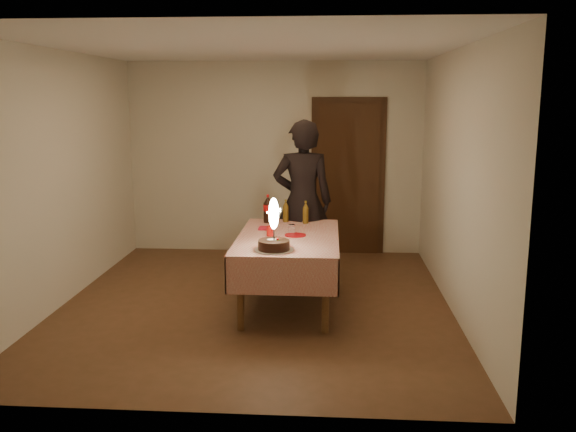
# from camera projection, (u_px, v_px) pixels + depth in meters

# --- Properties ---
(ground) EXTENTS (4.00, 4.50, 0.01)m
(ground) POSITION_uv_depth(u_px,v_px,m) (256.00, 304.00, 6.37)
(ground) COLOR brown
(ground) RESTS_ON ground
(room_shell) EXTENTS (4.04, 4.54, 2.62)m
(room_shell) POSITION_uv_depth(u_px,v_px,m) (259.00, 145.00, 6.12)
(room_shell) COLOR beige
(room_shell) RESTS_ON ground
(dining_table) EXTENTS (1.02, 1.72, 0.74)m
(dining_table) POSITION_uv_depth(u_px,v_px,m) (288.00, 245.00, 6.23)
(dining_table) COLOR brown
(dining_table) RESTS_ON ground
(birthday_cake) EXTENTS (0.37, 0.37, 0.49)m
(birthday_cake) POSITION_uv_depth(u_px,v_px,m) (274.00, 238.00, 5.60)
(birthday_cake) COLOR white
(birthday_cake) RESTS_ON dining_table
(red_plate) EXTENTS (0.22, 0.22, 0.01)m
(red_plate) POSITION_uv_depth(u_px,v_px,m) (295.00, 235.00, 6.22)
(red_plate) COLOR #B80C13
(red_plate) RESTS_ON dining_table
(red_cup) EXTENTS (0.08, 0.08, 0.10)m
(red_cup) POSITION_uv_depth(u_px,v_px,m) (271.00, 231.00, 6.20)
(red_cup) COLOR red
(red_cup) RESTS_ON dining_table
(clear_cup) EXTENTS (0.07, 0.07, 0.09)m
(clear_cup) POSITION_uv_depth(u_px,v_px,m) (292.00, 229.00, 6.32)
(clear_cup) COLOR white
(clear_cup) RESTS_ON dining_table
(napkin_stack) EXTENTS (0.15, 0.15, 0.02)m
(napkin_stack) POSITION_uv_depth(u_px,v_px,m) (266.00, 228.00, 6.52)
(napkin_stack) COLOR red
(napkin_stack) RESTS_ON dining_table
(cola_bottle) EXTENTS (0.10, 0.10, 0.32)m
(cola_bottle) POSITION_uv_depth(u_px,v_px,m) (268.00, 209.00, 6.83)
(cola_bottle) COLOR black
(cola_bottle) RESTS_ON dining_table
(amber_bottle_left) EXTENTS (0.06, 0.06, 0.25)m
(amber_bottle_left) POSITION_uv_depth(u_px,v_px,m) (286.00, 211.00, 6.88)
(amber_bottle_left) COLOR brown
(amber_bottle_left) RESTS_ON dining_table
(amber_bottle_right) EXTENTS (0.06, 0.06, 0.25)m
(amber_bottle_right) POSITION_uv_depth(u_px,v_px,m) (306.00, 213.00, 6.79)
(amber_bottle_right) COLOR brown
(amber_bottle_right) RESTS_ON dining_table
(photographer) EXTENTS (0.71, 0.50, 1.88)m
(photographer) POSITION_uv_depth(u_px,v_px,m) (303.00, 201.00, 7.03)
(photographer) COLOR black
(photographer) RESTS_ON ground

